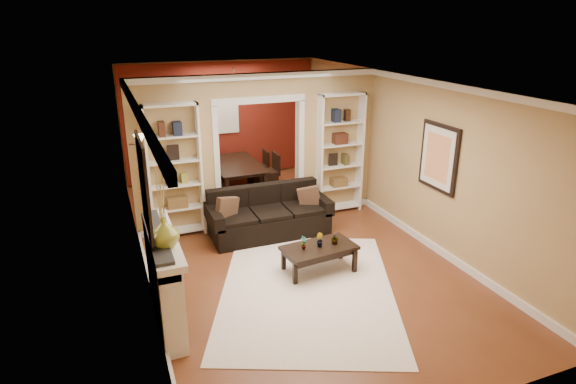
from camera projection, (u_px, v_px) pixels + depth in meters
name	position (u px, v px, depth m)	size (l,w,h in m)	color
floor	(283.00, 244.00, 8.10)	(8.00, 8.00, 0.00)	brown
ceiling	(282.00, 81.00, 7.18)	(8.00, 8.00, 0.00)	white
wall_back	(222.00, 120.00, 11.14)	(8.00, 8.00, 0.00)	tan
wall_front	(446.00, 294.00, 4.13)	(8.00, 8.00, 0.00)	tan
wall_left	(135.00, 184.00, 6.87)	(8.00, 8.00, 0.00)	tan
wall_right	(403.00, 154.00, 8.41)	(8.00, 8.00, 0.00)	tan
partition_wall	(259.00, 149.00, 8.69)	(4.50, 0.15, 2.70)	tan
red_back_panel	(222.00, 122.00, 11.13)	(4.44, 0.04, 2.64)	maroon
dining_window	(222.00, 112.00, 11.01)	(0.78, 0.03, 0.98)	#8CA5CC
area_rug	(307.00, 289.00, 6.74)	(2.36, 3.31, 0.01)	white
sofa	(269.00, 213.00, 8.32)	(2.11, 0.91, 0.82)	black
pillow_left	(227.00, 209.00, 7.99)	(0.40, 0.11, 0.40)	brown
pillow_right	(309.00, 198.00, 8.50)	(0.38, 0.11, 0.38)	brown
coffee_table	(319.00, 259.00, 7.17)	(1.08, 0.58, 0.41)	black
plant_left	(304.00, 243.00, 6.98)	(0.11, 0.07, 0.21)	#336626
plant_center	(319.00, 240.00, 7.07)	(0.11, 0.09, 0.21)	#336626
plant_right	(335.00, 238.00, 7.15)	(0.11, 0.11, 0.20)	#336626
bookshelf_left	(175.00, 172.00, 8.08)	(0.90, 0.30, 2.30)	white
bookshelf_right	(339.00, 154.00, 9.14)	(0.90, 0.30, 2.30)	white
fireplace	(166.00, 279.00, 5.87)	(0.32, 1.70, 1.16)	white
vase	(164.00, 233.00, 5.35)	(0.34, 0.34, 0.35)	olive
mirror	(144.00, 186.00, 5.41)	(0.03, 0.95, 1.10)	silver
wall_sconce	(136.00, 142.00, 7.22)	(0.18, 0.18, 0.22)	#FFE0A5
framed_art	(438.00, 157.00, 7.45)	(0.04, 0.85, 1.05)	black
dining_table	(238.00, 177.00, 10.53)	(0.99, 1.77, 0.62)	black
dining_chair_nw	(216.00, 181.00, 10.06)	(0.37, 0.37, 0.76)	black
dining_chair_ne	(266.00, 172.00, 10.41)	(0.43, 0.43, 0.87)	black
dining_chair_sw	(210.00, 170.00, 10.56)	(0.43, 0.43, 0.88)	black
dining_chair_se	(257.00, 167.00, 10.95)	(0.39, 0.39, 0.78)	black
chandelier	(235.00, 100.00, 9.78)	(0.50, 0.50, 0.30)	#3B261A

